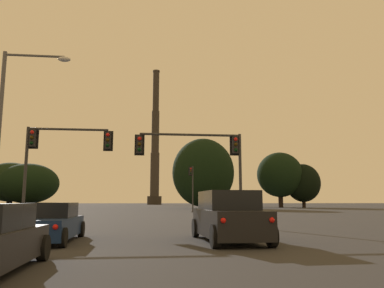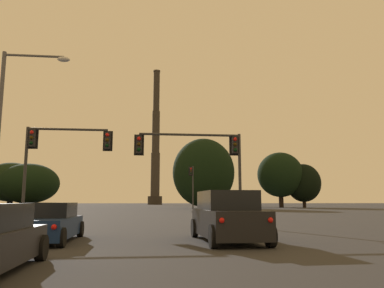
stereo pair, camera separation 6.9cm
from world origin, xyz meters
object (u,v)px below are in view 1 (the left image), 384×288
object	(u,v)px
smokestack	(155,151)
traffic_light_overhead_right	(204,154)
suv_right_lane_front	(228,217)
traffic_light_overhead_left	(56,150)
sedan_left_lane_front	(50,223)
street_lamp	(11,119)
traffic_light_far_right	(192,182)

from	to	relation	value
smokestack	traffic_light_overhead_right	bearing A→B (deg)	-89.56
suv_right_lane_front	traffic_light_overhead_left	bearing A→B (deg)	131.69
traffic_light_overhead_left	smokestack	world-z (taller)	smokestack
suv_right_lane_front	sedan_left_lane_front	bearing A→B (deg)	171.64
suv_right_lane_front	smokestack	distance (m)	159.28
suv_right_lane_front	smokestack	bearing A→B (deg)	88.01
suv_right_lane_front	traffic_light_overhead_right	size ratio (longest dim) A/B	0.77
traffic_light_overhead_left	sedan_left_lane_front	bearing A→B (deg)	-76.69
traffic_light_overhead_right	traffic_light_overhead_left	world-z (taller)	traffic_light_overhead_left
sedan_left_lane_front	street_lamp	bearing A→B (deg)	125.65
traffic_light_far_right	street_lamp	world-z (taller)	street_lamp
traffic_light_far_right	traffic_light_overhead_left	size ratio (longest dim) A/B	1.08
traffic_light_overhead_right	traffic_light_overhead_left	size ratio (longest dim) A/B	1.11
smokestack	suv_right_lane_front	bearing A→B (deg)	-89.67
sedan_left_lane_front	smokestack	xyz separation A→B (m)	(5.70, 156.80, 23.99)
traffic_light_overhead_right	street_lamp	size ratio (longest dim) A/B	0.72
street_lamp	smokestack	distance (m)	153.98
suv_right_lane_front	smokestack	world-z (taller)	smokestack
sedan_left_lane_front	traffic_light_overhead_right	bearing A→B (deg)	45.08
traffic_light_far_right	smokestack	xyz separation A→B (m)	(-3.73, 119.82, 20.52)
traffic_light_overhead_right	smokestack	bearing A→B (deg)	90.44
traffic_light_far_right	street_lamp	distance (m)	35.09
street_lamp	smokestack	xyz separation A→B (m)	(8.92, 152.52, 19.17)
sedan_left_lane_front	traffic_light_far_right	size ratio (longest dim) A/B	0.75
traffic_light_overhead_left	street_lamp	world-z (taller)	street_lamp
traffic_light_far_right	traffic_light_overhead_left	xyz separation A→B (m)	(-11.36, -28.83, 0.35)
smokestack	traffic_light_far_right	bearing A→B (deg)	-88.22
smokestack	sedan_left_lane_front	bearing A→B (deg)	-92.08
suv_right_lane_front	street_lamp	xyz separation A→B (m)	(-9.84, 4.97, 4.59)
suv_right_lane_front	traffic_light_overhead_right	world-z (taller)	traffic_light_overhead_right
traffic_light_overhead_left	street_lamp	size ratio (longest dim) A/B	0.65
traffic_light_overhead_right	smokestack	distance (m)	150.98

